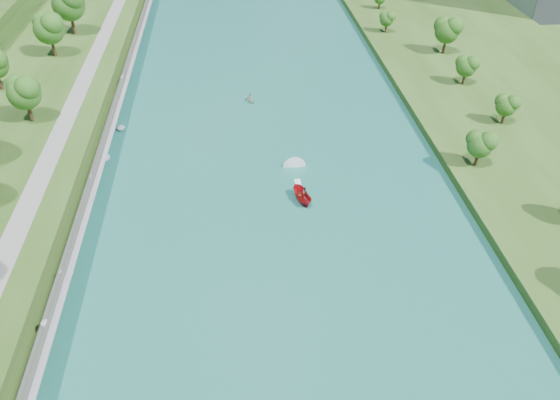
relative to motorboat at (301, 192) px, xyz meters
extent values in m
plane|color=#2D5119|center=(-4.35, -17.13, -0.88)|extent=(260.00, 260.00, 0.00)
cube|color=#195F5E|center=(-4.35, 2.87, -0.83)|extent=(55.00, 240.00, 0.10)
cube|color=slate|center=(-30.20, 2.87, 0.92)|extent=(3.54, 236.00, 4.05)
ellipsoid|color=gray|center=(-30.27, -22.79, 1.41)|extent=(0.95, 1.02, 0.58)
ellipsoid|color=gray|center=(-29.97, -14.61, 0.83)|extent=(1.69, 1.38, 0.97)
ellipsoid|color=gray|center=(-30.33, -3.81, 0.68)|extent=(1.04, 1.04, 0.76)
ellipsoid|color=gray|center=(-30.07, 5.57, 0.89)|extent=(1.39, 1.78, 0.77)
ellipsoid|color=gray|center=(-29.52, 10.92, 0.74)|extent=(1.73, 1.99, 1.00)
ellipsoid|color=gray|center=(-28.76, 22.42, -0.44)|extent=(1.35, 1.73, 0.77)
ellipsoid|color=gray|center=(-30.03, 30.54, 0.67)|extent=(1.56, 1.62, 1.18)
ellipsoid|color=gray|center=(-30.48, 40.64, 0.81)|extent=(1.08, 1.38, 0.82)
cube|color=gray|center=(-36.85, 2.87, 2.67)|extent=(3.00, 200.00, 0.10)
ellipsoid|color=#164E14|center=(-42.45, 20.75, 7.37)|extent=(5.70, 5.70, 9.51)
ellipsoid|color=#164E14|center=(-45.05, 48.97, 7.95)|extent=(6.40, 6.40, 10.67)
ellipsoid|color=#164E14|center=(-43.56, 61.61, 8.92)|extent=(7.57, 7.57, 12.62)
ellipsoid|color=#164E14|center=(27.31, 3.36, 4.09)|extent=(4.17, 4.17, 6.95)
ellipsoid|color=#164E14|center=(36.96, 15.74, 3.78)|extent=(3.80, 3.80, 6.33)
ellipsoid|color=#164E14|center=(35.98, 31.63, 4.04)|extent=(4.11, 4.11, 6.85)
ellipsoid|color=#164E14|center=(37.50, 47.40, 5.29)|extent=(5.61, 5.61, 9.34)
ellipsoid|color=#164E14|center=(28.12, 61.25, 3.53)|extent=(3.50, 3.50, 5.83)
imported|color=#AE0D14|center=(-0.01, -1.18, 0.11)|extent=(2.96, 4.92, 1.78)
imported|color=#66605B|center=(-0.41, -1.58, 0.40)|extent=(0.63, 0.43, 1.67)
imported|color=#66605B|center=(0.49, -0.68, 0.37)|extent=(0.86, 0.71, 1.60)
cube|color=white|center=(-0.01, 1.82, -0.75)|extent=(0.90, 5.00, 0.06)
imported|color=gray|center=(-5.68, 30.99, -0.51)|extent=(2.82, 3.17, 0.54)
imported|color=#66605B|center=(-5.68, 30.99, 0.14)|extent=(0.76, 0.62, 1.34)
camera|label=1|loc=(-9.25, -63.34, 46.43)|focal=35.00mm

